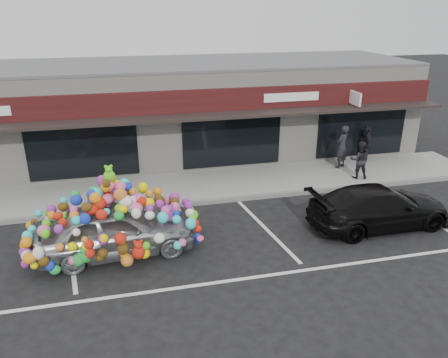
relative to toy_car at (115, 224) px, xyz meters
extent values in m
plane|color=black|center=(1.85, 0.18, -0.94)|extent=(90.00, 90.00, 0.00)
cube|color=beige|center=(1.85, 8.68, 1.16)|extent=(24.00, 6.00, 4.20)
cube|color=#59595B|center=(1.85, 8.68, 3.31)|extent=(24.00, 6.00, 0.12)
cube|color=black|center=(1.85, 5.60, 2.21)|extent=(24.00, 0.18, 0.90)
cube|color=black|center=(1.85, 5.08, 1.71)|extent=(24.00, 1.20, 0.10)
cube|color=white|center=(10.05, 5.13, 2.11)|extent=(0.08, 0.95, 0.55)
cube|color=white|center=(7.35, 5.48, 2.21)|extent=(2.40, 0.04, 0.35)
cube|color=black|center=(-1.15, 5.65, 0.51)|extent=(4.20, 0.12, 2.30)
cube|color=black|center=(4.85, 5.65, 0.51)|extent=(4.20, 0.12, 2.30)
cube|color=black|center=(10.85, 5.65, 0.51)|extent=(4.20, 0.12, 2.30)
cube|color=gray|center=(1.85, 4.18, -0.86)|extent=(26.00, 3.00, 0.15)
cube|color=slate|center=(1.85, 2.68, -0.86)|extent=(26.00, 0.18, 0.16)
cube|color=silver|center=(-1.35, 0.38, -0.93)|extent=(0.73, 4.37, 0.01)
cube|color=silver|center=(4.65, 0.38, -0.93)|extent=(0.73, 4.37, 0.01)
cube|color=silver|center=(10.05, 0.38, -0.93)|extent=(0.73, 4.37, 0.01)
cube|color=silver|center=(3.85, -2.12, -0.93)|extent=(14.00, 0.12, 0.01)
imported|color=#B7BEC3|center=(0.00, 0.00, -0.18)|extent=(2.13, 4.58, 1.52)
ellipsoid|color=#FF2D1D|center=(0.00, 0.00, 1.15)|extent=(1.48, 1.97, 1.14)
sphere|color=#E9E205|center=(1.56, -0.15, 0.15)|extent=(0.34, 0.34, 0.34)
sphere|color=#2320EA|center=(0.60, -0.98, -0.39)|extent=(0.36, 0.36, 0.36)
sphere|color=green|center=(-0.80, 0.97, -0.34)|extent=(0.30, 0.30, 0.30)
sphere|color=pink|center=(0.00, 0.00, 1.67)|extent=(0.32, 0.32, 0.32)
sphere|color=#FFA721|center=(-1.34, 0.10, 0.16)|extent=(0.30, 0.30, 0.30)
imported|color=black|center=(8.25, -0.25, -0.26)|extent=(2.03, 4.71, 1.35)
imported|color=black|center=(9.45, 4.70, 0.15)|extent=(0.81, 0.75, 1.87)
imported|color=black|center=(9.57, 3.41, -0.02)|extent=(0.89, 0.78, 1.53)
imported|color=black|center=(10.88, 5.18, 0.03)|extent=(1.03, 0.65, 1.64)
camera|label=1|loc=(0.48, -11.42, 5.77)|focal=35.00mm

